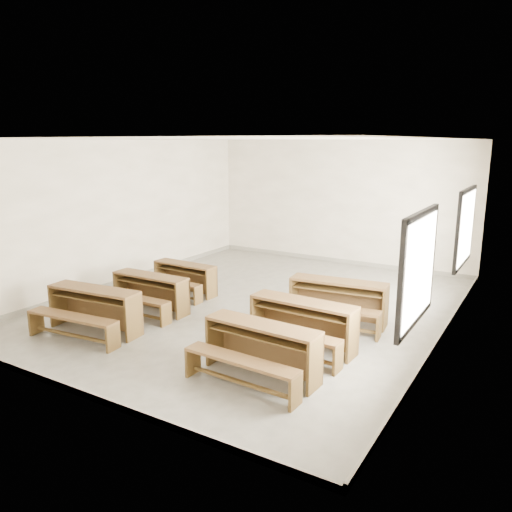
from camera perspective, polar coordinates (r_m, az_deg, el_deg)
The scene contains 7 objects.
room at distance 9.38m, azimuth 0.47°, elevation 6.76°, with size 8.50×8.50×3.20m.
desk_set_0 at distance 8.85m, azimuth -18.19°, elevation -5.57°, with size 1.76×1.04×0.76m.
desk_set_1 at distance 9.65m, azimuth -12.14°, elevation -3.87°, with size 1.58×0.84×0.71m.
desk_set_2 at distance 10.65m, azimuth -8.27°, elevation -2.30°, with size 1.47×0.79×0.65m.
desk_set_3 at distance 6.88m, azimuth 0.46°, elevation -10.32°, with size 1.70×0.94×0.75m.
desk_set_4 at distance 7.79m, azimuth 5.18°, elevation -7.44°, with size 1.73×0.94×0.77m.
desk_set_5 at distance 8.95m, azimuth 9.27°, elevation -4.83°, with size 1.80×1.07×0.77m.
Camera 1 is at (4.82, -8.04, 3.15)m, focal length 35.00 mm.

